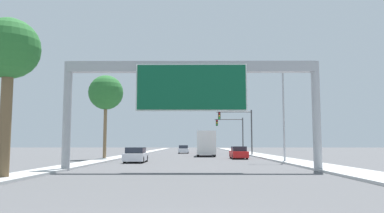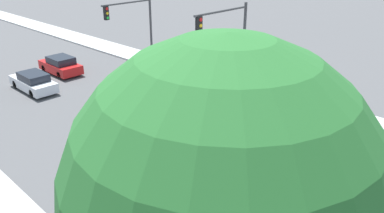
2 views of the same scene
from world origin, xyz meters
TOP-DOWN VIEW (x-y plane):
  - sidewalk_right at (9.50, 60.00)m, footprint 3.00×120.00m
  - car_far_center at (-1.75, 59.80)m, footprint 1.76×4.55m
  - car_far_left at (1.75, 62.11)m, footprint 1.88×4.27m
  - truck_box_primary at (1.75, 45.35)m, footprint 2.45×7.88m
  - traffic_light_near_intersection at (6.89, 48.00)m, footprint 5.20×0.32m
  - traffic_light_mid_block at (6.92, 58.00)m, footprint 4.94×0.32m
  - palm_tree_background at (-9.79, 35.16)m, footprint 3.87×3.87m

SIDE VIEW (x-z plane):
  - sidewalk_right at x=9.50m, z-range 0.00..0.15m
  - car_far_center at x=-1.75m, z-range -0.04..1.39m
  - car_far_left at x=1.75m, z-range -0.04..1.44m
  - truck_box_primary at x=1.75m, z-range 0.02..3.43m
  - traffic_light_mid_block at x=6.92m, z-range 1.12..7.29m
  - traffic_light_near_intersection at x=6.89m, z-range 1.20..7.83m
  - palm_tree_background at x=-9.79m, z-range 2.71..12.11m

